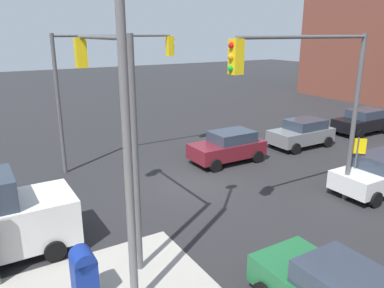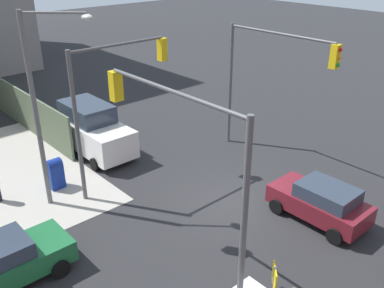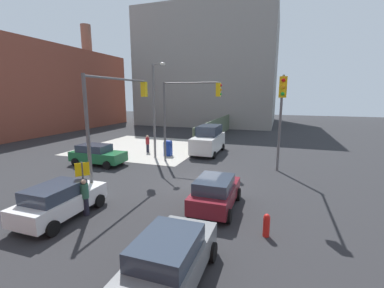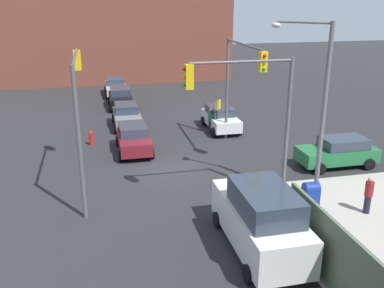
% 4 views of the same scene
% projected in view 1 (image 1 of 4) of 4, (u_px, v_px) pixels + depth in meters
% --- Properties ---
extents(ground_plane, '(120.00, 120.00, 0.00)m').
position_uv_depth(ground_plane, '(193.00, 185.00, 16.70)').
color(ground_plane, '#28282B').
extents(traffic_signal_nw_corner, '(6.14, 0.36, 6.50)m').
position_uv_depth(traffic_signal_nw_corner, '(315.00, 89.00, 12.73)').
color(traffic_signal_nw_corner, '#59595B').
rests_on(traffic_signal_nw_corner, ground).
extents(traffic_signal_se_corner, '(6.20, 0.36, 6.50)m').
position_uv_depth(traffic_signal_se_corner, '(107.00, 72.00, 18.02)').
color(traffic_signal_se_corner, '#59595B').
rests_on(traffic_signal_se_corner, ground).
extents(traffic_signal_ne_corner, '(0.36, 4.84, 6.50)m').
position_uv_depth(traffic_signal_ne_corner, '(109.00, 101.00, 10.96)').
color(traffic_signal_ne_corner, '#59595B').
rests_on(traffic_signal_ne_corner, ground).
extents(street_lamp_corner, '(2.07, 1.98, 8.00)m').
position_uv_depth(street_lamp_corner, '(132.00, 117.00, 8.37)').
color(street_lamp_corner, slate).
rests_on(street_lamp_corner, ground).
extents(warning_sign_two_way, '(0.48, 0.48, 2.40)m').
position_uv_depth(warning_sign_two_way, '(357.00, 155.00, 15.47)').
color(warning_sign_two_way, '#4C4C4C').
rests_on(warning_sign_two_way, ground).
extents(mailbox_blue, '(0.56, 0.64, 1.43)m').
position_uv_depth(mailbox_blue, '(84.00, 273.00, 9.31)').
color(mailbox_blue, navy).
rests_on(mailbox_blue, ground).
extents(fire_hydrant, '(0.26, 0.26, 0.94)m').
position_uv_depth(fire_hydrant, '(228.00, 137.00, 22.49)').
color(fire_hydrant, red).
rests_on(fire_hydrant, ground).
extents(sedan_white, '(4.13, 2.02, 1.62)m').
position_uv_depth(sedan_white, '(379.00, 173.00, 15.78)').
color(sedan_white, white).
rests_on(sedan_white, ground).
extents(sedan_gray, '(3.89, 2.02, 1.62)m').
position_uv_depth(sedan_gray, '(302.00, 133.00, 22.07)').
color(sedan_gray, slate).
rests_on(sedan_gray, ground).
extents(coupe_maroon, '(3.91, 2.02, 1.62)m').
position_uv_depth(coupe_maroon, '(228.00, 146.00, 19.44)').
color(coupe_maroon, maroon).
rests_on(coupe_maroon, ground).
extents(sedan_black, '(4.04, 2.02, 1.62)m').
position_uv_depth(sedan_black, '(363.00, 121.00, 25.00)').
color(sedan_black, black).
rests_on(sedan_black, ground).
extents(pedestrian_waiting, '(0.36, 0.36, 1.73)m').
position_uv_depth(pedestrian_waiting, '(352.00, 168.00, 16.20)').
color(pedestrian_waiting, '#2D664C').
rests_on(pedestrian_waiting, ground).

